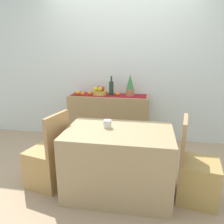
{
  "coord_description": "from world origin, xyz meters",
  "views": [
    {
      "loc": [
        0.47,
        -2.62,
        1.59
      ],
      "look_at": [
        -0.04,
        0.37,
        0.7
      ],
      "focal_mm": 35.71,
      "sensor_mm": 36.0,
      "label": 1
    }
  ],
  "objects": [
    {
      "name": "fruit_bowl",
      "position": [
        -0.34,
        0.92,
        0.87
      ],
      "size": [
        0.24,
        0.24,
        0.07
      ],
      "primitive_type": "cylinder",
      "color": "gold",
      "rests_on": "table_runner"
    },
    {
      "name": "potted_plant",
      "position": [
        0.16,
        0.92,
        0.99
      ],
      "size": [
        0.14,
        0.14,
        0.35
      ],
      "color": "#A76B46",
      "rests_on": "sideboard_console"
    },
    {
      "name": "wine_bottle",
      "position": [
        -0.15,
        0.92,
        0.95
      ],
      "size": [
        0.07,
        0.07,
        0.32
      ],
      "color": "#1E3725",
      "rests_on": "sideboard_console"
    },
    {
      "name": "chair_by_corner",
      "position": [
        1.0,
        -0.43,
        0.27
      ],
      "size": [
        0.46,
        0.46,
        0.9
      ],
      "color": "#AD8D4D",
      "rests_on": "ground"
    },
    {
      "name": "coffee_cup",
      "position": [
        0.03,
        -0.36,
        0.78
      ],
      "size": [
        0.09,
        0.09,
        0.09
      ],
      "primitive_type": "cylinder",
      "color": "silver",
      "rests_on": "dining_table"
    },
    {
      "name": "apple_center",
      "position": [
        -0.32,
        0.85,
        0.94
      ],
      "size": [
        0.08,
        0.08,
        0.08
      ],
      "primitive_type": "sphere",
      "color": "gold",
      "rests_on": "fruit_bowl"
    },
    {
      "name": "room_wall_rear",
      "position": [
        0.0,
        1.18,
        1.35
      ],
      "size": [
        6.4,
        0.06,
        2.7
      ],
      "primitive_type": "cube",
      "color": "silver",
      "rests_on": "ground"
    },
    {
      "name": "dining_table",
      "position": [
        0.17,
        -0.43,
        0.37
      ],
      "size": [
        1.14,
        0.74,
        0.74
      ],
      "primitive_type": "cube",
      "color": "tan",
      "rests_on": "ground"
    },
    {
      "name": "ground_plane",
      "position": [
        0.0,
        0.0,
        -0.01
      ],
      "size": [
        6.4,
        6.4,
        0.02
      ],
      "primitive_type": "cube",
      "color": "tan",
      "rests_on": "ground"
    },
    {
      "name": "apple_right",
      "position": [
        -0.29,
        0.92,
        0.94
      ],
      "size": [
        0.07,
        0.07,
        0.07
      ],
      "primitive_type": "sphere",
      "color": "#B6322B",
      "rests_on": "fruit_bowl"
    },
    {
      "name": "chair_near_window",
      "position": [
        -0.67,
        -0.44,
        0.27
      ],
      "size": [
        0.48,
        0.48,
        0.9
      ],
      "color": "tan",
      "rests_on": "ground"
    },
    {
      "name": "apple_upper",
      "position": [
        -0.36,
        0.95,
        0.94
      ],
      "size": [
        0.07,
        0.07,
        0.07
      ],
      "primitive_type": "sphere",
      "color": "#B1261B",
      "rests_on": "fruit_bowl"
    },
    {
      "name": "orange_loose_near_bowl",
      "position": [
        -0.61,
        0.84,
        0.86
      ],
      "size": [
        0.07,
        0.07,
        0.07
      ],
      "primitive_type": "sphere",
      "color": "orange",
      "rests_on": "sideboard_console"
    },
    {
      "name": "orange_loose_mid",
      "position": [
        -0.5,
        0.87,
        0.86
      ],
      "size": [
        0.07,
        0.07,
        0.07
      ],
      "primitive_type": "sphere",
      "color": "orange",
      "rests_on": "sideboard_console"
    },
    {
      "name": "table_runner",
      "position": [
        -0.19,
        0.92,
        0.83
      ],
      "size": [
        1.23,
        0.32,
        0.01
      ],
      "primitive_type": "cube",
      "color": "maroon",
      "rests_on": "sideboard_console"
    },
    {
      "name": "sideboard_console",
      "position": [
        -0.19,
        0.92,
        0.41
      ],
      "size": [
        1.31,
        0.42,
        0.83
      ],
      "primitive_type": "cube",
      "color": "tan",
      "rests_on": "ground"
    },
    {
      "name": "orange_loose_far",
      "position": [
        -0.7,
        0.86,
        0.86
      ],
      "size": [
        0.08,
        0.08,
        0.08
      ],
      "primitive_type": "sphere",
      "color": "orange",
      "rests_on": "sideboard_console"
    },
    {
      "name": "apple_front",
      "position": [
        -0.39,
        0.86,
        0.93
      ],
      "size": [
        0.07,
        0.07,
        0.07
      ],
      "primitive_type": "sphere",
      "color": "gold",
      "rests_on": "fruit_bowl"
    },
    {
      "name": "orange_loose_end",
      "position": [
        -0.04,
        0.89,
        0.86
      ],
      "size": [
        0.07,
        0.07,
        0.07
      ],
      "primitive_type": "sphere",
      "color": "orange",
      "rests_on": "sideboard_console"
    }
  ]
}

